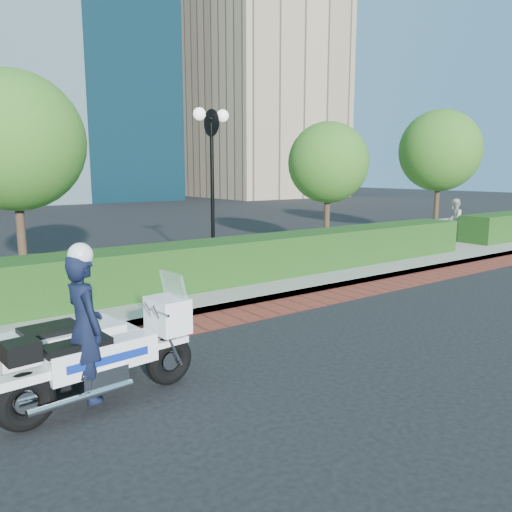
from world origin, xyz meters
TOP-DOWN VIEW (x-y plane):
  - ground at (0.00, 0.00)m, footprint 120.00×120.00m
  - brick_strip at (0.00, 1.50)m, footprint 60.00×1.00m
  - sidewalk at (0.00, 6.00)m, footprint 60.00×8.00m
  - hedge_main at (0.00, 3.60)m, footprint 18.00×1.20m
  - lamppost at (1.00, 5.20)m, footprint 1.02×0.70m
  - tree_b at (-3.50, 6.50)m, footprint 3.20×3.20m
  - tree_c at (6.50, 6.50)m, footprint 2.80×2.80m
  - tree_d at (13.00, 6.50)m, footprint 3.40×3.40m
  - tower_right at (28.00, 38.00)m, footprint 14.00×12.00m
  - police_motorcycle at (-4.22, -0.31)m, footprint 2.45×1.74m
  - pedestrian at (11.42, 4.64)m, footprint 0.91×0.79m

SIDE VIEW (x-z plane):
  - ground at x=0.00m, z-range 0.00..0.00m
  - brick_strip at x=0.00m, z-range 0.00..0.01m
  - sidewalk at x=0.00m, z-range 0.00..0.15m
  - hedge_main at x=0.00m, z-range 0.15..1.15m
  - police_motorcycle at x=-4.22m, z-range -0.31..1.67m
  - pedestrian at x=11.42m, z-range 0.15..1.73m
  - lamppost at x=1.00m, z-range 0.85..5.06m
  - tree_c at x=6.50m, z-range 0.90..5.20m
  - tree_b at x=-3.50m, z-range 0.99..5.88m
  - tree_d at x=13.00m, z-range 1.03..6.19m
  - tower_right at x=28.00m, z-range 0.00..28.00m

